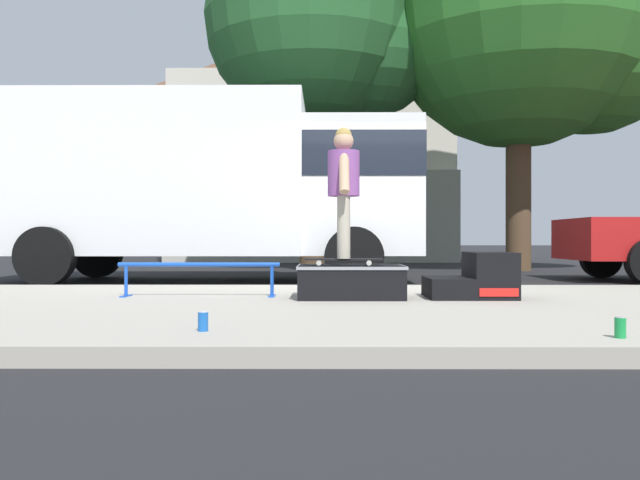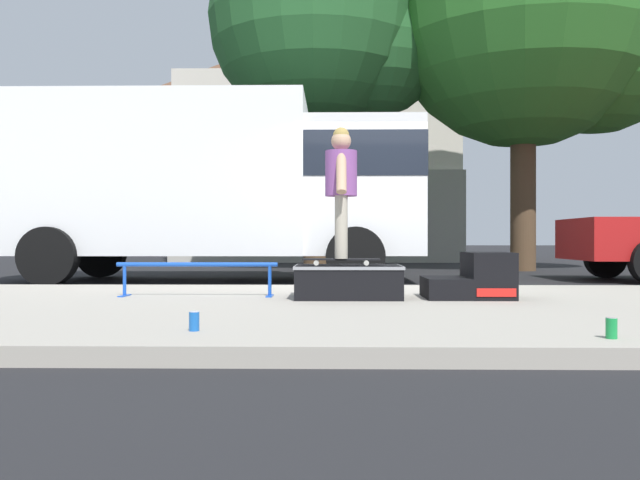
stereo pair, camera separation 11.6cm
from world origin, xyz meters
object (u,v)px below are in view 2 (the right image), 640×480
skate_box (348,280)px  soda_can (194,321)px  skateboard (341,260)px  soda_can_b (611,328)px  street_tree_main (539,21)px  kicker_ramp (475,279)px  skater_kid (341,181)px  box_truck (216,181)px  grind_rail (197,270)px  street_tree_neighbour (328,28)px

skate_box → soda_can: 2.69m
skateboard → soda_can_b: 3.20m
skate_box → soda_can: (-1.04, -2.47, -0.11)m
skate_box → street_tree_main: street_tree_main is taller
kicker_ramp → skateboard: size_ratio=1.09×
kicker_ramp → street_tree_main: 10.46m
skater_kid → box_truck: bearing=114.3°
box_truck → street_tree_main: street_tree_main is taller
skate_box → skater_kid: bearing=162.5°
box_truck → skater_kid: bearing=-65.7°
soda_can → kicker_ramp: bearing=47.0°
soda_can → soda_can_b: bearing=-6.4°
kicker_ramp → soda_can_b: bearing=-85.3°
soda_can → street_tree_main: bearing=63.2°
kicker_ramp → skateboard: bearing=179.0°
kicker_ramp → soda_can: kicker_ramp is taller
grind_rail → street_tree_neighbour: size_ratio=0.20×
grind_rail → street_tree_neighbour: (1.29, 8.48, 5.16)m
soda_can → soda_can_b: size_ratio=1.00×
skater_kid → street_tree_main: bearing=61.6°
grind_rail → skater_kid: size_ratio=1.26×
skateboard → box_truck: bearing=114.3°
grind_rail → soda_can: grind_rail is taller
grind_rail → soda_can_b: 4.21m
skateboard → street_tree_main: size_ratio=0.09×
grind_rail → skater_kid: 1.74m
skateboard → street_tree_neighbour: (-0.19, 8.60, 5.05)m
skate_box → box_truck: bearing=114.9°
box_truck → soda_can_b: bearing=-63.7°
skate_box → street_tree_main: size_ratio=0.12×
skate_box → kicker_ramp: kicker_ramp is taller
kicker_ramp → street_tree_main: size_ratio=0.10×
box_truck → street_tree_main: size_ratio=0.79×
soda_can_b → skate_box: bearing=118.5°
skateboard → soda_can: skateboard is taller
soda_can → box_truck: 7.32m
soda_can_b → box_truck: (-3.63, 7.36, 1.52)m
skateboard → street_tree_neighbour: 9.97m
skater_kid → street_tree_main: 10.48m
skateboard → street_tree_neighbour: size_ratio=0.10×
soda_can_b → skateboard: bearing=119.4°
soda_can → box_truck: (-1.10, 7.07, 1.52)m
kicker_ramp → soda_can: bearing=-133.0°
skateboard → street_tree_main: street_tree_main is taller
skate_box → grind_rail: 1.56m
soda_can_b → box_truck: box_truck is taller
kicker_ramp → skate_box: bearing=180.0°
soda_can_b → skater_kid: bearing=119.4°
box_truck → skateboard: bearing=-65.7°
soda_can → street_tree_neighbour: street_tree_neighbour is taller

